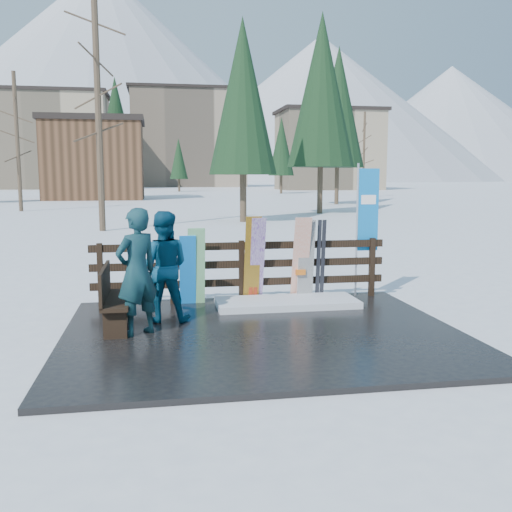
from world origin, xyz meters
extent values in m
plane|color=white|center=(0.00, 0.00, 0.00)|extent=(700.00, 700.00, 0.00)
cube|color=black|center=(0.00, 0.00, 0.04)|extent=(6.00, 5.00, 0.08)
cube|color=black|center=(-2.60, 2.20, 0.66)|extent=(0.10, 0.10, 1.15)
cube|color=black|center=(-1.30, 2.20, 0.66)|extent=(0.10, 0.10, 1.15)
cube|color=black|center=(0.00, 2.20, 0.66)|extent=(0.10, 0.10, 1.15)
cube|color=black|center=(1.30, 2.20, 0.66)|extent=(0.10, 0.10, 1.15)
cube|color=black|center=(2.60, 2.20, 0.66)|extent=(0.10, 0.10, 1.15)
cube|color=black|center=(0.00, 2.20, 0.43)|extent=(5.60, 0.05, 0.14)
cube|color=black|center=(0.00, 2.20, 0.78)|extent=(5.60, 0.05, 0.14)
cube|color=black|center=(0.00, 2.20, 1.13)|extent=(5.60, 0.05, 0.14)
cube|color=white|center=(0.74, 1.60, 0.14)|extent=(2.57, 1.00, 0.12)
cube|color=black|center=(-2.20, 0.54, 0.53)|extent=(0.40, 1.50, 0.06)
cube|color=black|center=(-2.20, -0.06, 0.30)|extent=(0.34, 0.06, 0.45)
cube|color=black|center=(-2.20, 1.14, 0.30)|extent=(0.34, 0.06, 0.45)
cube|color=black|center=(-2.38, 0.54, 0.80)|extent=(0.05, 1.50, 0.50)
cube|color=#117AE5|center=(-1.03, 1.98, 0.73)|extent=(0.30, 0.31, 1.30)
cube|color=silver|center=(-0.87, 1.98, 0.80)|extent=(0.31, 0.31, 1.43)
cube|color=#F2A114|center=(0.17, 1.98, 0.90)|extent=(0.29, 0.40, 1.63)
cube|color=silver|center=(0.26, 1.98, 0.88)|extent=(0.26, 0.45, 1.60)
cube|color=black|center=(1.20, 1.98, 0.85)|extent=(0.31, 0.22, 1.55)
cube|color=white|center=(1.10, 1.98, 0.88)|extent=(0.32, 0.42, 1.60)
cube|color=maroon|center=(0.16, 2.05, 0.86)|extent=(0.08, 0.18, 1.57)
cube|color=maroon|center=(0.25, 2.05, 0.86)|extent=(0.07, 0.18, 1.57)
cube|color=black|center=(1.46, 2.05, 0.85)|extent=(0.08, 0.16, 1.54)
cube|color=black|center=(1.55, 2.05, 0.85)|extent=(0.08, 0.16, 1.54)
cylinder|color=silver|center=(2.29, 2.25, 1.38)|extent=(0.04, 0.04, 2.60)
cube|color=#0B71C4|center=(2.51, 2.25, 1.78)|extent=(0.42, 0.02, 1.60)
imported|color=#174E43|center=(-1.87, 0.12, 1.03)|extent=(0.83, 0.77, 1.90)
imported|color=navy|center=(-1.48, 0.90, 0.98)|extent=(0.96, 0.80, 1.80)
cube|color=tan|center=(-22.00, 110.00, 9.00)|extent=(22.00, 14.00, 18.00)
cube|color=black|center=(-22.00, 110.00, 18.30)|extent=(23.10, 14.70, 0.60)
cube|color=gray|center=(6.00, 130.00, 11.00)|extent=(26.00, 16.00, 22.00)
cube|color=black|center=(6.00, 130.00, 22.30)|extent=(27.30, 16.80, 0.60)
cube|color=tan|center=(30.00, 95.00, 7.00)|extent=(18.00, 12.00, 14.00)
cube|color=black|center=(30.00, 95.00, 14.30)|extent=(18.90, 12.60, 0.60)
cube|color=brown|center=(-8.00, 55.00, 4.00)|extent=(10.00, 8.00, 8.00)
cube|color=black|center=(-8.00, 55.00, 8.30)|extent=(10.50, 8.40, 0.60)
cylinder|color=#382B1E|center=(-4.00, 18.00, 5.45)|extent=(0.28, 0.28, 10.90)
cone|color=black|center=(3.00, 22.00, 5.06)|extent=(3.64, 3.64, 10.11)
cone|color=black|center=(9.00, 28.00, 6.08)|extent=(4.38, 4.38, 12.17)
cylinder|color=#382B1E|center=(-11.00, 34.00, 4.77)|extent=(0.28, 0.28, 9.55)
cone|color=black|center=(14.00, 40.00, 6.40)|extent=(4.61, 4.61, 12.81)
cylinder|color=#382B1E|center=(22.00, 55.00, 4.86)|extent=(0.28, 0.28, 9.73)
cone|color=black|center=(-6.00, 60.00, 6.51)|extent=(4.69, 4.69, 13.02)
cone|color=black|center=(16.00, 72.00, 5.11)|extent=(3.68, 3.68, 10.22)
cone|color=black|center=(2.00, 85.00, 4.04)|extent=(2.91, 2.91, 8.07)
cone|color=white|center=(-30.00, 340.00, 60.00)|extent=(260.00, 260.00, 120.00)
cone|color=white|center=(90.00, 310.00, 40.00)|extent=(200.00, 200.00, 80.00)
cone|color=white|center=(180.00, 330.00, 35.00)|extent=(180.00, 180.00, 70.00)
camera|label=1|loc=(-1.55, -8.35, 2.43)|focal=40.00mm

